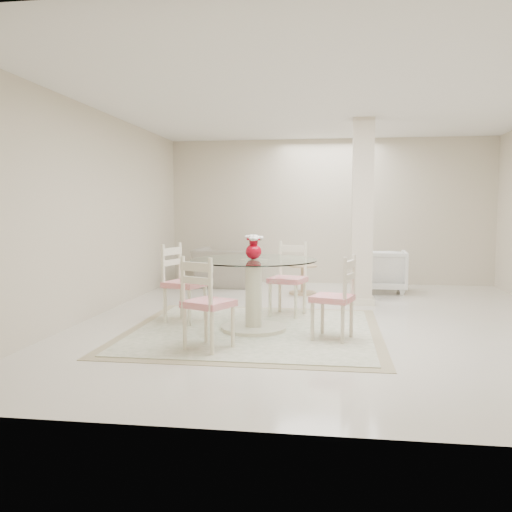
# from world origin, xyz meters

# --- Properties ---
(ground) EXTENTS (7.00, 7.00, 0.00)m
(ground) POSITION_xyz_m (0.00, 0.00, 0.00)
(ground) COLOR silver
(ground) RESTS_ON ground
(room_shell) EXTENTS (6.02, 7.02, 2.71)m
(room_shell) POSITION_xyz_m (0.00, 0.00, 1.86)
(room_shell) COLOR beige
(room_shell) RESTS_ON ground
(column) EXTENTS (0.30, 0.30, 2.70)m
(column) POSITION_xyz_m (0.50, 1.30, 1.35)
(column) COLOR beige
(column) RESTS_ON ground
(area_rug) EXTENTS (2.90, 2.90, 0.02)m
(area_rug) POSITION_xyz_m (-0.82, -0.70, 0.01)
(area_rug) COLOR tan
(area_rug) RESTS_ON ground
(dining_table) EXTENTS (1.44, 1.44, 0.83)m
(dining_table) POSITION_xyz_m (-0.82, -0.70, 0.42)
(dining_table) COLOR beige
(dining_table) RESTS_ON ground
(red_vase) EXTENTS (0.21, 0.20, 0.28)m
(red_vase) POSITION_xyz_m (-0.82, -0.70, 0.97)
(red_vase) COLOR #A80517
(red_vase) RESTS_ON dining_table
(dining_chair_east) EXTENTS (0.50, 0.50, 1.01)m
(dining_chair_east) POSITION_xyz_m (0.14, -1.03, 0.53)
(dining_chair_east) COLOR beige
(dining_chair_east) RESTS_ON ground
(dining_chair_north) EXTENTS (0.53, 0.53, 1.07)m
(dining_chair_north) POSITION_xyz_m (-0.48, 0.27, 0.56)
(dining_chair_north) COLOR #EDE6C2
(dining_chair_north) RESTS_ON ground
(dining_chair_west) EXTENTS (0.54, 0.54, 1.08)m
(dining_chair_west) POSITION_xyz_m (-1.78, -0.36, 0.57)
(dining_chair_west) COLOR beige
(dining_chair_west) RESTS_ON ground
(dining_chair_south) EXTENTS (0.55, 0.55, 1.04)m
(dining_chair_south) POSITION_xyz_m (-1.16, -1.65, 0.55)
(dining_chair_south) COLOR #F6ECCA
(dining_chair_south) RESTS_ON ground
(recliner_taupe) EXTENTS (1.09, 0.95, 0.69)m
(recliner_taupe) POSITION_xyz_m (-1.84, 2.79, 0.35)
(recliner_taupe) COLOR gray
(recliner_taupe) RESTS_ON ground
(armchair_white) EXTENTS (0.80, 0.82, 0.72)m
(armchair_white) POSITION_xyz_m (0.92, 2.54, 0.36)
(armchair_white) COLOR white
(armchair_white) RESTS_ON ground
(side_table) EXTENTS (0.46, 0.46, 0.48)m
(side_table) POSITION_xyz_m (-0.40, 2.09, 0.22)
(side_table) COLOR tan
(side_table) RESTS_ON ground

